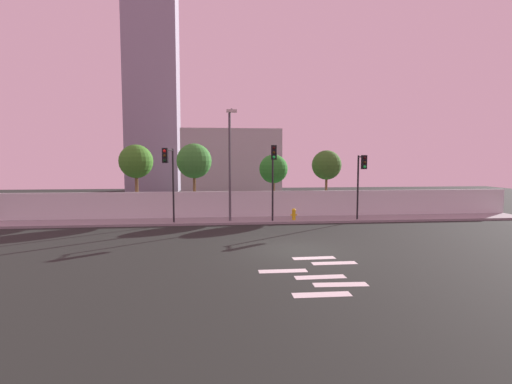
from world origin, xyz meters
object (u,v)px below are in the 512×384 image
roadside_tree_leftmost (136,162)px  fire_hydrant (294,214)px  street_lamp_curbside (230,157)px  traffic_light_right (169,169)px  traffic_light_center (273,167)px  traffic_light_left (361,173)px  roadside_tree_midleft (194,161)px  roadside_tree_rightmost (327,165)px  roadside_tree_midright (273,169)px

roadside_tree_leftmost → fire_hydrant: bearing=-14.8°
roadside_tree_leftmost → street_lamp_curbside: bearing=-25.4°
traffic_light_right → traffic_light_center: bearing=1.4°
traffic_light_center → fire_hydrant: traffic_light_center is taller
traffic_light_right → traffic_light_left: bearing=0.9°
street_lamp_curbside → roadside_tree_midleft: (-2.45, 3.08, -0.27)m
traffic_light_left → roadside_tree_rightmost: roadside_tree_rightmost is taller
roadside_tree_midleft → roadside_tree_midright: 5.76m
roadside_tree_rightmost → roadside_tree_leftmost: bearing=-180.0°
traffic_light_left → fire_hydrant: bearing=171.2°
street_lamp_curbside → fire_hydrant: bearing=3.5°
street_lamp_curbside → fire_hydrant: (4.23, 0.26, -3.75)m
traffic_light_center → roadside_tree_midleft: bearing=145.7°
street_lamp_curbside → roadside_tree_leftmost: (-6.49, 3.08, -0.30)m
roadside_tree_leftmost → roadside_tree_rightmost: 13.75m
fire_hydrant → roadside_tree_midright: size_ratio=0.17×
traffic_light_left → roadside_tree_leftmost: size_ratio=0.82×
street_lamp_curbside → roadside_tree_midleft: size_ratio=1.31×
traffic_light_left → fire_hydrant: 5.15m
roadside_tree_leftmost → roadside_tree_midleft: (4.03, 0.00, 0.04)m
street_lamp_curbside → roadside_tree_midleft: 3.95m
roadside_tree_midright → roadside_tree_leftmost: bearing=180.0°
traffic_light_center → roadside_tree_midleft: roadside_tree_midleft is taller
traffic_light_left → roadside_tree_midright: size_ratio=0.95×
street_lamp_curbside → roadside_tree_midright: street_lamp_curbside is taller
roadside_tree_rightmost → roadside_tree_midright: bearing=-180.0°
street_lamp_curbside → fire_hydrant: size_ratio=9.04×
fire_hydrant → roadside_tree_midleft: roadside_tree_midleft is taller
roadside_tree_leftmost → traffic_light_center: bearing=-21.0°
street_lamp_curbside → roadside_tree_rightmost: 7.91m
traffic_light_left → street_lamp_curbside: street_lamp_curbside is taller
traffic_light_left → roadside_tree_midright: (-5.28, 3.49, 0.18)m
roadside_tree_leftmost → roadside_tree_rightmost: (13.75, 0.00, -0.26)m
traffic_light_right → roadside_tree_rightmost: (11.02, 3.69, 0.17)m
roadside_tree_midleft → roadside_tree_rightmost: size_ratio=1.09×
traffic_light_center → roadside_tree_rightmost: 5.74m
roadside_tree_leftmost → roadside_tree_midright: 9.78m
roadside_tree_leftmost → roadside_tree_midleft: bearing=0.0°
roadside_tree_midright → roadside_tree_rightmost: 3.99m
roadside_tree_rightmost → traffic_light_left: bearing=-69.6°
fire_hydrant → roadside_tree_midright: 4.16m
traffic_light_center → roadside_tree_rightmost: traffic_light_center is taller
roadside_tree_midleft → roadside_tree_rightmost: bearing=0.0°
roadside_tree_midright → roadside_tree_rightmost: size_ratio=0.93×
traffic_light_center → roadside_tree_rightmost: bearing=38.0°
roadside_tree_leftmost → roadside_tree_rightmost: size_ratio=1.08×
traffic_light_center → roadside_tree_midright: 3.58m
fire_hydrant → roadside_tree_leftmost: roadside_tree_leftmost is taller
traffic_light_center → fire_hydrant: 3.55m
traffic_light_left → roadside_tree_rightmost: 3.75m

